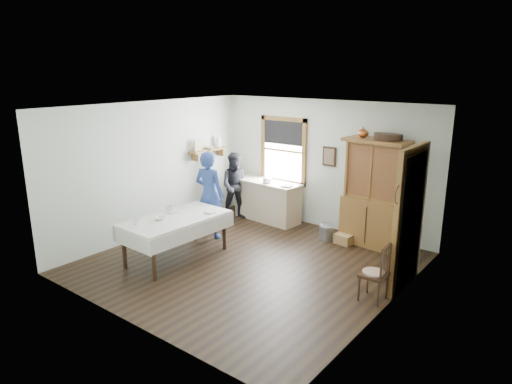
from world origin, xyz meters
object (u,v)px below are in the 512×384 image
(work_counter, at_px, (268,201))
(china_hutch, at_px, (373,193))
(spindle_chair, at_px, (374,272))
(wicker_basket, at_px, (344,239))
(woman_blue, at_px, (209,198))
(figure_dark, at_px, (236,188))
(pail, at_px, (326,233))
(dining_table, at_px, (177,238))

(work_counter, bearing_deg, china_hutch, 5.08)
(spindle_chair, relative_size, wicker_basket, 2.67)
(woman_blue, distance_m, figure_dark, 1.28)
(spindle_chair, xyz_separation_m, pail, (-1.74, 1.72, -0.29))
(woman_blue, bearing_deg, figure_dark, -82.83)
(work_counter, distance_m, china_hutch, 2.53)
(figure_dark, bearing_deg, wicker_basket, -38.42)
(china_hutch, distance_m, woman_blue, 3.18)
(woman_blue, bearing_deg, work_counter, -108.28)
(dining_table, distance_m, wicker_basket, 3.21)
(pail, bearing_deg, wicker_basket, 4.90)
(spindle_chair, bearing_deg, work_counter, 146.66)
(pail, bearing_deg, china_hutch, 22.76)
(pail, xyz_separation_m, woman_blue, (-1.96, -1.27, 0.67))
(china_hutch, relative_size, spindle_chair, 2.32)
(spindle_chair, bearing_deg, pail, 132.62)
(china_hutch, distance_m, spindle_chair, 2.33)
(china_hutch, xyz_separation_m, spindle_chair, (0.96, -2.05, -0.59))
(work_counter, relative_size, woman_blue, 0.96)
(china_hutch, bearing_deg, pail, -152.99)
(china_hutch, distance_m, dining_table, 3.75)
(pail, relative_size, figure_dark, 0.21)
(china_hutch, xyz_separation_m, woman_blue, (-2.74, -1.60, -0.21))
(pail, height_order, wicker_basket, pail)
(wicker_basket, bearing_deg, pail, -175.10)
(pail, relative_size, wicker_basket, 0.89)
(spindle_chair, xyz_separation_m, woman_blue, (-3.70, 0.45, 0.37))
(wicker_basket, bearing_deg, spindle_chair, -51.83)
(china_hutch, height_order, figure_dark, china_hutch)
(spindle_chair, xyz_separation_m, wicker_basket, (-1.37, 1.75, -0.34))
(pail, height_order, figure_dark, figure_dark)
(work_counter, distance_m, dining_table, 2.74)
(china_hutch, distance_m, wicker_basket, 1.06)
(dining_table, bearing_deg, wicker_basket, 50.37)
(dining_table, bearing_deg, spindle_chair, 11.82)
(work_counter, distance_m, pail, 1.73)
(woman_blue, bearing_deg, dining_table, 95.43)
(dining_table, bearing_deg, work_counter, 90.12)
(work_counter, distance_m, woman_blue, 1.64)
(wicker_basket, bearing_deg, work_counter, 172.45)
(dining_table, relative_size, woman_blue, 1.18)
(work_counter, height_order, spindle_chair, work_counter)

